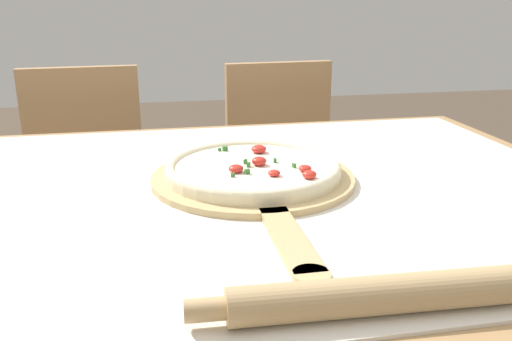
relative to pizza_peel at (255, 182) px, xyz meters
The scene contains 7 objects.
dining_table 0.12m from the pizza_peel, 161.59° to the right, with size 1.42×1.04×0.78m.
towel_cloth 0.04m from the pizza_peel, 161.59° to the right, with size 1.34×0.96×0.00m.
pizza_peel is the anchor object (origin of this frame).
pizza 0.03m from the pizza_peel, 89.08° to the left, with size 0.33×0.33×0.04m.
rolling_pin 0.45m from the pizza_peel, 83.73° to the right, with size 0.42×0.06×0.04m.
chair_left 0.95m from the pizza_peel, 116.47° to the left, with size 0.42×0.42×0.90m.
chair_right 0.90m from the pizza_peel, 72.01° to the left, with size 0.42×0.42×0.90m.
Camera 1 is at (-0.14, -0.93, 1.12)m, focal length 38.00 mm.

